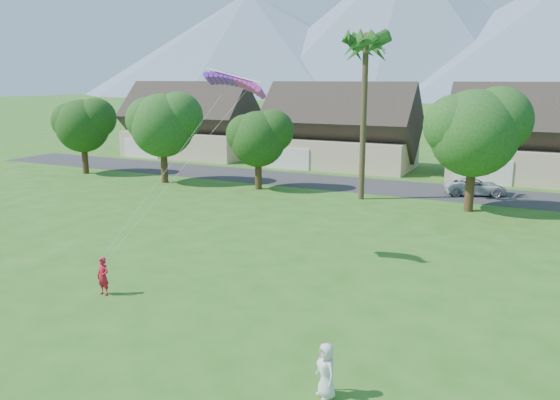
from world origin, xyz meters
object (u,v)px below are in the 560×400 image
Objects in this scene: kite_flyer at (103,276)px; watcher at (326,371)px; parked_car at (475,187)px; parafoil_kite at (236,81)px.

watcher is at bearing -11.48° from kite_flyer.
parked_car is (11.80, 28.84, -0.17)m from kite_flyer.
parked_car is 25.55m from parafoil_kite.
kite_flyer is 10.77m from parafoil_kite.
parafoil_kite is (3.04, 6.33, 8.17)m from kite_flyer.
watcher is 0.55× the size of parafoil_kite.
parked_car is at bearing 128.69° from watcher.
watcher is at bearing 159.06° from parked_car.
kite_flyer is 1.00× the size of watcher.
kite_flyer is 0.35× the size of parked_car.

